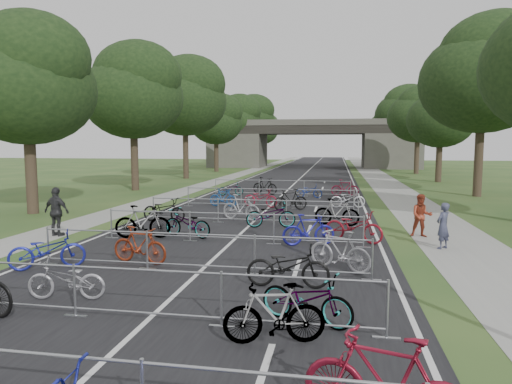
# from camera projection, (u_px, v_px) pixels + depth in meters

# --- Properties ---
(road) EXTENTS (11.00, 140.00, 0.01)m
(road) POSITION_uv_depth(u_px,v_px,m) (305.00, 174.00, 54.47)
(road) COLOR black
(road) RESTS_ON ground
(sidewalk_right) EXTENTS (3.00, 140.00, 0.01)m
(sidewalk_right) POSITION_uv_depth(u_px,v_px,m) (374.00, 174.00, 53.09)
(sidewalk_right) COLOR gray
(sidewalk_right) RESTS_ON ground
(sidewalk_left) EXTENTS (2.00, 140.00, 0.01)m
(sidewalk_left) POSITION_uv_depth(u_px,v_px,m) (244.00, 173.00, 55.77)
(sidewalk_left) COLOR gray
(sidewalk_left) RESTS_ON ground
(lane_markings) EXTENTS (0.12, 140.00, 0.00)m
(lane_markings) POSITION_uv_depth(u_px,v_px,m) (305.00, 174.00, 54.47)
(lane_markings) COLOR silver
(lane_markings) RESTS_ON ground
(overpass_bridge) EXTENTS (31.00, 8.00, 7.05)m
(overpass_bridge) POSITION_uv_depth(u_px,v_px,m) (312.00, 144.00, 68.79)
(overpass_bridge) COLOR #4F4D47
(overpass_bridge) RESTS_ON ground
(tree_left_0) EXTENTS (6.72, 6.72, 10.25)m
(tree_left_0) POSITION_uv_depth(u_px,v_px,m) (27.00, 83.00, 22.40)
(tree_left_0) COLOR #33261C
(tree_left_0) RESTS_ON ground
(tree_left_1) EXTENTS (7.56, 7.56, 11.53)m
(tree_left_1) POSITION_uv_depth(u_px,v_px,m) (134.00, 93.00, 34.06)
(tree_left_1) COLOR #33261C
(tree_left_1) RESTS_ON ground
(tree_right_1) EXTENTS (8.18, 8.18, 12.47)m
(tree_right_1) POSITION_uv_depth(u_px,v_px,m) (485.00, 77.00, 29.76)
(tree_right_1) COLOR #33261C
(tree_right_1) RESTS_ON ground
(tree_left_2) EXTENTS (8.40, 8.40, 12.81)m
(tree_left_2) POSITION_uv_depth(u_px,v_px,m) (186.00, 98.00, 45.73)
(tree_left_2) COLOR #33261C
(tree_left_2) RESTS_ON ground
(tree_right_2) EXTENTS (6.16, 6.16, 9.39)m
(tree_right_2) POSITION_uv_depth(u_px,v_px,m) (442.00, 117.00, 41.72)
(tree_right_2) COLOR #33261C
(tree_right_2) RESTS_ON ground
(tree_left_3) EXTENTS (6.72, 6.72, 10.25)m
(tree_left_3) POSITION_uv_depth(u_px,v_px,m) (217.00, 120.00, 57.65)
(tree_left_3) COLOR #33261C
(tree_left_3) RESTS_ON ground
(tree_right_3) EXTENTS (7.17, 7.17, 10.93)m
(tree_right_3) POSITION_uv_depth(u_px,v_px,m) (419.00, 115.00, 53.37)
(tree_right_3) COLOR #33261C
(tree_right_3) RESTS_ON ground
(tree_left_4) EXTENTS (7.56, 7.56, 11.53)m
(tree_left_4) POSITION_uv_depth(u_px,v_px,m) (237.00, 119.00, 69.32)
(tree_left_4) COLOR #33261C
(tree_left_4) RESTS_ON ground
(tree_right_4) EXTENTS (8.18, 8.18, 12.47)m
(tree_right_4) POSITION_uv_depth(u_px,v_px,m) (405.00, 113.00, 65.02)
(tree_right_4) COLOR #33261C
(tree_right_4) RESTS_ON ground
(tree_left_5) EXTENTS (8.40, 8.40, 12.81)m
(tree_left_5) POSITION_uv_depth(u_px,v_px,m) (251.00, 118.00, 80.99)
(tree_left_5) COLOR #33261C
(tree_left_5) RESTS_ON ground
(tree_right_5) EXTENTS (6.16, 6.16, 9.39)m
(tree_right_5) POSITION_uv_depth(u_px,v_px,m) (394.00, 130.00, 76.97)
(tree_right_5) COLOR #33261C
(tree_right_5) RESTS_ON ground
(tree_left_6) EXTENTS (6.72, 6.72, 10.25)m
(tree_left_6) POSITION_uv_depth(u_px,v_px,m) (262.00, 129.00, 92.91)
(tree_left_6) COLOR #33261C
(tree_left_6) RESTS_ON ground
(tree_right_6) EXTENTS (7.17, 7.17, 10.93)m
(tree_right_6) POSITION_uv_depth(u_px,v_px,m) (386.00, 127.00, 88.62)
(tree_right_6) COLOR #33261C
(tree_right_6) RESTS_ON ground
(barrier_row_1) EXTENTS (9.70, 0.08, 1.10)m
(barrier_row_1) POSITION_uv_depth(u_px,v_px,m) (146.00, 295.00, 8.97)
(barrier_row_1) COLOR #9C9EA4
(barrier_row_1) RESTS_ON ground
(barrier_row_2) EXTENTS (9.70, 0.08, 1.10)m
(barrier_row_2) POSITION_uv_depth(u_px,v_px,m) (200.00, 252.00, 12.50)
(barrier_row_2) COLOR #9C9EA4
(barrier_row_2) RESTS_ON ground
(barrier_row_3) EXTENTS (9.70, 0.08, 1.10)m
(barrier_row_3) POSITION_uv_depth(u_px,v_px,m) (231.00, 228.00, 16.22)
(barrier_row_3) COLOR #9C9EA4
(barrier_row_3) RESTS_ON ground
(barrier_row_4) EXTENTS (9.70, 0.08, 1.10)m
(barrier_row_4) POSITION_uv_depth(u_px,v_px,m) (252.00, 211.00, 20.14)
(barrier_row_4) COLOR #9C9EA4
(barrier_row_4) RESTS_ON ground
(barrier_row_5) EXTENTS (9.70, 0.08, 1.10)m
(barrier_row_5) POSITION_uv_depth(u_px,v_px,m) (268.00, 198.00, 25.04)
(barrier_row_5) COLOR #9C9EA4
(barrier_row_5) RESTS_ON ground
(barrier_row_6) EXTENTS (9.70, 0.08, 1.10)m
(barrier_row_6) POSITION_uv_depth(u_px,v_px,m) (281.00, 188.00, 30.91)
(barrier_row_6) COLOR #9C9EA4
(barrier_row_6) RESTS_ON ground
(bike_3) EXTENTS (2.18, 1.16, 1.26)m
(bike_3) POSITION_uv_depth(u_px,v_px,m) (387.00, 384.00, 5.48)
(bike_3) COLOR maroon
(bike_3) RESTS_ON ground
(bike_5) EXTENTS (1.83, 0.88, 0.92)m
(bike_5) POSITION_uv_depth(u_px,v_px,m) (66.00, 280.00, 10.25)
(bike_5) COLOR #A2A1A9
(bike_5) RESTS_ON ground
(bike_6) EXTENTS (1.88, 0.92, 1.09)m
(bike_6) POSITION_uv_depth(u_px,v_px,m) (274.00, 314.00, 7.97)
(bike_6) COLOR #9C9EA4
(bike_6) RESTS_ON ground
(bike_7) EXTENTS (2.05, 1.33, 1.02)m
(bike_7) POSITION_uv_depth(u_px,v_px,m) (307.00, 299.00, 8.88)
(bike_7) COLOR #9C9EA4
(bike_7) RESTS_ON ground
(bike_8) EXTENTS (2.11, 1.63, 1.07)m
(bike_8) POSITION_uv_depth(u_px,v_px,m) (47.00, 251.00, 12.77)
(bike_8) COLOR navy
(bike_8) RESTS_ON ground
(bike_9) EXTENTS (1.89, 0.87, 1.10)m
(bike_9) POSITION_uv_depth(u_px,v_px,m) (140.00, 245.00, 13.35)
(bike_9) COLOR maroon
(bike_9) RESTS_ON ground
(bike_10) EXTENTS (2.05, 0.75, 1.07)m
(bike_10) POSITION_uv_depth(u_px,v_px,m) (288.00, 266.00, 11.12)
(bike_10) COLOR black
(bike_10) RESTS_ON ground
(bike_11) EXTENTS (1.91, 1.40, 1.14)m
(bike_11) POSITION_uv_depth(u_px,v_px,m) (340.00, 251.00, 12.59)
(bike_11) COLOR #9E9DA4
(bike_11) RESTS_ON ground
(bike_12) EXTENTS (2.14, 1.00, 1.24)m
(bike_12) POSITION_uv_depth(u_px,v_px,m) (143.00, 222.00, 16.95)
(bike_12) COLOR #9C9EA4
(bike_12) RESTS_ON ground
(bike_13) EXTENTS (2.16, 1.30, 1.07)m
(bike_13) POSITION_uv_depth(u_px,v_px,m) (187.00, 223.00, 17.13)
(bike_13) COLOR #9C9EA4
(bike_13) RESTS_ON ground
(bike_14) EXTENTS (1.92, 1.05, 1.11)m
(bike_14) POSITION_uv_depth(u_px,v_px,m) (309.00, 230.00, 15.71)
(bike_14) COLOR #1C1B99
(bike_14) RESTS_ON ground
(bike_15) EXTENTS (2.28, 1.53, 1.13)m
(bike_15) POSITION_uv_depth(u_px,v_px,m) (354.00, 227.00, 16.28)
(bike_15) COLOR maroon
(bike_15) RESTS_ON ground
(bike_16) EXTENTS (2.15, 0.98, 1.09)m
(bike_16) POSITION_uv_depth(u_px,v_px,m) (164.00, 210.00, 20.54)
(bike_16) COLOR black
(bike_16) RESTS_ON ground
(bike_17) EXTENTS (2.05, 1.22, 1.19)m
(bike_17) POSITION_uv_depth(u_px,v_px,m) (241.00, 208.00, 20.98)
(bike_17) COLOR #9D9EA4
(bike_17) RESTS_ON ground
(bike_18) EXTENTS (2.17, 1.11, 1.09)m
(bike_18) POSITION_uv_depth(u_px,v_px,m) (271.00, 215.00, 19.14)
(bike_18) COLOR #9C9EA4
(bike_18) RESTS_ON ground
(bike_19) EXTENTS (2.01, 0.90, 1.16)m
(bike_19) POSITION_uv_depth(u_px,v_px,m) (337.00, 212.00, 19.59)
(bike_19) COLOR #9C9EA4
(bike_19) RESTS_ON ground
(bike_20) EXTENTS (1.79, 0.93, 1.04)m
(bike_20) POSITION_uv_depth(u_px,v_px,m) (223.00, 198.00, 25.49)
(bike_20) COLOR #1C4E9A
(bike_20) RESTS_ON ground
(bike_21) EXTENTS (2.08, 1.09, 1.04)m
(bike_21) POSITION_uv_depth(u_px,v_px,m) (261.00, 198.00, 25.33)
(bike_21) COLOR maroon
(bike_21) RESTS_ON ground
(bike_22) EXTENTS (1.92, 1.33, 1.13)m
(bike_22) POSITION_uv_depth(u_px,v_px,m) (291.00, 200.00, 24.15)
(bike_22) COLOR black
(bike_22) RESTS_ON ground
(bike_23) EXTENTS (1.98, 0.93, 1.00)m
(bike_23) POSITION_uv_depth(u_px,v_px,m) (348.00, 199.00, 25.16)
(bike_23) COLOR #BCBBC3
(bike_23) RESTS_ON ground
(bike_24) EXTENTS (1.79, 0.90, 0.90)m
(bike_24) POSITION_uv_depth(u_px,v_px,m) (231.00, 189.00, 31.19)
(bike_24) COLOR #9C9EA4
(bike_24) RESTS_ON ground
(bike_25) EXTENTS (2.04, 1.34, 1.19)m
(bike_25) POSITION_uv_depth(u_px,v_px,m) (265.00, 186.00, 31.90)
(bike_25) COLOR black
(bike_25) RESTS_ON ground
(bike_26) EXTENTS (1.75, 0.66, 0.91)m
(bike_26) POSITION_uv_depth(u_px,v_px,m) (309.00, 191.00, 29.73)
(bike_26) COLOR navy
(bike_26) RESTS_ON ground
(bike_27) EXTENTS (1.87, 0.58, 1.11)m
(bike_27) POSITION_uv_depth(u_px,v_px,m) (345.00, 188.00, 30.76)
(bike_27) COLOR maroon
(bike_27) RESTS_ON ground
(pedestrian_a) EXTENTS (0.67, 0.66, 1.56)m
(pedestrian_a) POSITION_uv_depth(u_px,v_px,m) (443.00, 226.00, 15.23)
(pedestrian_a) COLOR #363951
(pedestrian_a) RESTS_ON ground
(pedestrian_b) EXTENTS (0.81, 0.65, 1.62)m
(pedestrian_b) POSITION_uv_depth(u_px,v_px,m) (421.00, 216.00, 17.17)
(pedestrian_b) COLOR maroon
(pedestrian_b) RESTS_ON ground
(pedestrian_c) EXTENTS (1.16, 0.63, 1.87)m
(pedestrian_c) POSITION_uv_depth(u_px,v_px,m) (57.00, 212.00, 17.32)
(pedestrian_c) COLOR #28282A
(pedestrian_c) RESTS_ON ground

